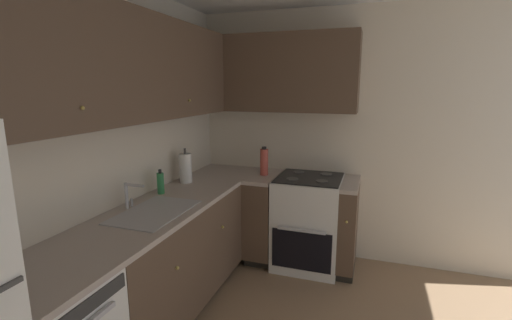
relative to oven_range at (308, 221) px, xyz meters
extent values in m
cube|color=beige|center=(-1.57, 1.21, 0.79)|extent=(3.80, 0.05, 2.48)
cube|color=beige|center=(0.31, -0.55, 0.79)|extent=(0.05, 3.57, 2.48)
cube|color=#333333|center=(-2.24, 0.58, 0.35)|extent=(0.55, 0.01, 0.07)
cube|color=brown|center=(-1.12, 0.88, 0.02)|extent=(1.61, 0.60, 0.76)
cube|color=black|center=(-1.12, 0.91, -0.40)|extent=(1.61, 0.54, 0.09)
sphere|color=tan|center=(-1.48, 0.57, 0.16)|extent=(0.02, 0.02, 0.02)
sphere|color=tan|center=(-0.77, 0.57, 0.16)|extent=(0.02, 0.02, 0.02)
cube|color=#B7A89E|center=(-1.13, 0.88, 0.42)|extent=(2.82, 0.60, 0.03)
cube|color=brown|center=(-0.02, 0.45, 0.02)|extent=(0.60, 0.26, 0.76)
cube|color=black|center=(0.01, 0.45, -0.40)|extent=(0.54, 0.26, 0.09)
cube|color=brown|center=(-0.02, -0.39, 0.02)|extent=(0.60, 0.15, 0.76)
cube|color=black|center=(0.01, -0.39, -0.40)|extent=(0.54, 0.15, 0.09)
sphere|color=tan|center=(-0.33, -0.39, 0.16)|extent=(0.02, 0.02, 0.02)
cube|color=#B7A89E|center=(-0.02, 0.45, 0.42)|extent=(0.60, 0.26, 0.03)
cube|color=#B7A89E|center=(-0.02, -0.39, 0.42)|extent=(0.60, 0.15, 0.03)
cube|color=white|center=(0.00, 0.00, -0.01)|extent=(0.64, 0.62, 0.88)
cube|color=black|center=(-0.33, 0.00, -0.17)|extent=(0.02, 0.55, 0.37)
cube|color=silver|center=(-0.35, 0.00, 0.04)|extent=(0.02, 0.43, 0.02)
cube|color=black|center=(0.00, 0.00, 0.44)|extent=(0.59, 0.60, 0.01)
cube|color=white|center=(0.31, 0.00, 0.51)|extent=(0.03, 0.60, 0.15)
cylinder|color=#4C4C4C|center=(-0.14, -0.14, 0.45)|extent=(0.11, 0.11, 0.01)
cylinder|color=#4C4C4C|center=(-0.14, 0.14, 0.45)|extent=(0.11, 0.11, 0.01)
cylinder|color=#4C4C4C|center=(0.14, -0.14, 0.45)|extent=(0.11, 0.11, 0.01)
cylinder|color=#4C4C4C|center=(0.14, 0.14, 0.45)|extent=(0.11, 0.11, 0.01)
cube|color=brown|center=(-1.29, 1.02, 1.42)|extent=(2.50, 0.32, 0.73)
sphere|color=tan|center=(-1.84, 0.85, 1.18)|extent=(0.02, 0.02, 0.02)
sphere|color=tan|center=(-0.74, 0.85, 1.18)|extent=(0.02, 0.02, 0.02)
cube|color=brown|center=(0.12, 0.39, 1.42)|extent=(0.32, 1.58, 0.73)
cube|color=#B7B7BC|center=(-1.28, 0.85, 0.44)|extent=(0.63, 0.40, 0.01)
cube|color=gray|center=(-1.28, 0.85, 0.39)|extent=(0.58, 0.36, 0.09)
cube|color=#99999E|center=(-1.28, 0.85, 0.40)|extent=(0.02, 0.35, 0.06)
cylinder|color=silver|center=(-1.28, 1.08, 0.53)|extent=(0.02, 0.02, 0.19)
cylinder|color=silver|center=(-1.28, 1.01, 0.61)|extent=(0.02, 0.15, 0.02)
cylinder|color=silver|center=(-1.23, 1.08, 0.46)|extent=(0.02, 0.02, 0.06)
cylinder|color=#338C4C|center=(-0.89, 1.06, 0.52)|extent=(0.06, 0.06, 0.17)
cylinder|color=#262626|center=(-0.89, 1.06, 0.62)|extent=(0.03, 0.03, 0.03)
cylinder|color=white|center=(-0.52, 1.04, 0.57)|extent=(0.11, 0.11, 0.27)
cylinder|color=#3F3F3F|center=(-0.52, 1.04, 0.59)|extent=(0.02, 0.02, 0.33)
cylinder|color=#BF4C3F|center=(-0.02, 0.45, 0.56)|extent=(0.08, 0.08, 0.26)
cylinder|color=black|center=(-0.02, 0.45, 0.70)|extent=(0.04, 0.04, 0.02)
camera|label=1|loc=(-3.27, -0.56, 1.29)|focal=24.77mm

